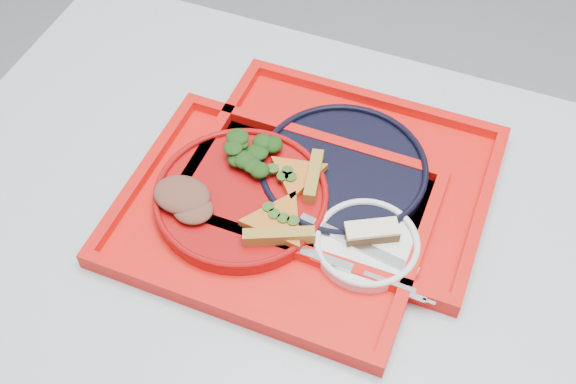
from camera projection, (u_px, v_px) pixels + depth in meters
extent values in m
cube|color=#A8B4BC|center=(430.00, 265.00, 1.05)|extent=(1.60, 0.80, 0.03)
cylinder|color=gray|center=(142.00, 146.00, 1.69)|extent=(0.05, 0.05, 0.72)
cube|color=red|center=(273.00, 220.00, 1.07)|extent=(0.45, 0.35, 0.01)
cube|color=red|center=(342.00, 176.00, 1.13)|extent=(0.45, 0.35, 0.01)
cylinder|color=#9D0A0A|center=(241.00, 198.00, 1.08)|extent=(0.26, 0.26, 0.02)
cylinder|color=white|center=(366.00, 245.00, 1.03)|extent=(0.15, 0.15, 0.01)
cylinder|color=black|center=(343.00, 170.00, 1.11)|extent=(0.26, 0.26, 0.02)
ellipsoid|color=black|center=(247.00, 150.00, 1.10)|extent=(0.08, 0.07, 0.04)
ellipsoid|color=brown|center=(182.00, 195.00, 1.06)|extent=(0.09, 0.07, 0.03)
cube|color=#512E1B|center=(372.00, 233.00, 1.03)|extent=(0.08, 0.06, 0.02)
cube|color=beige|center=(372.00, 228.00, 1.02)|extent=(0.08, 0.06, 0.01)
cube|color=silver|center=(358.00, 244.00, 1.02)|extent=(0.19, 0.04, 0.01)
cube|color=silver|center=(363.00, 272.00, 0.99)|extent=(0.19, 0.03, 0.01)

